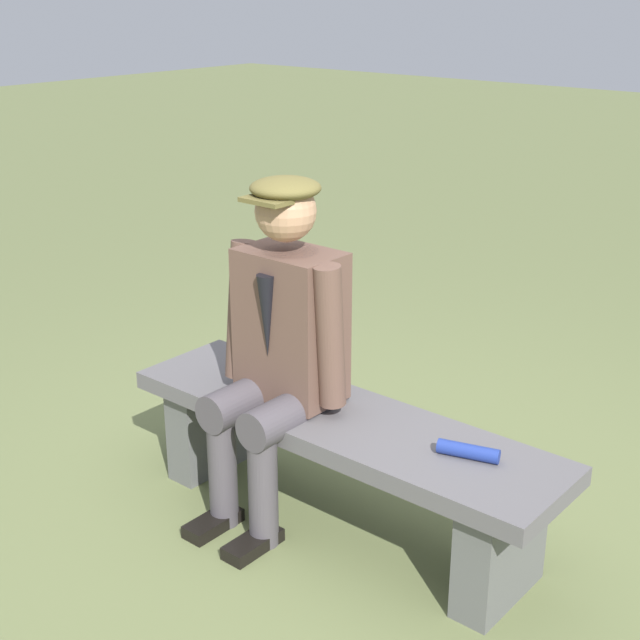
# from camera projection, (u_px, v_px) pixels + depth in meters

# --- Properties ---
(ground_plane) EXTENTS (30.00, 30.00, 0.00)m
(ground_plane) POSITION_uv_depth(u_px,v_px,m) (339.00, 523.00, 3.48)
(ground_plane) COLOR #656F42
(bench) EXTENTS (1.76, 0.47, 0.47)m
(bench) POSITION_uv_depth(u_px,v_px,m) (339.00, 448.00, 3.37)
(bench) COLOR #585558
(bench) RESTS_ON ground
(seated_man) EXTENTS (0.55, 0.58, 1.32)m
(seated_man) POSITION_uv_depth(u_px,v_px,m) (279.00, 339.00, 3.32)
(seated_man) COLOR brown
(seated_man) RESTS_ON ground
(rolled_magazine) EXTENTS (0.21, 0.11, 0.05)m
(rolled_magazine) POSITION_uv_depth(u_px,v_px,m) (468.00, 451.00, 3.01)
(rolled_magazine) COLOR navy
(rolled_magazine) RESTS_ON bench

